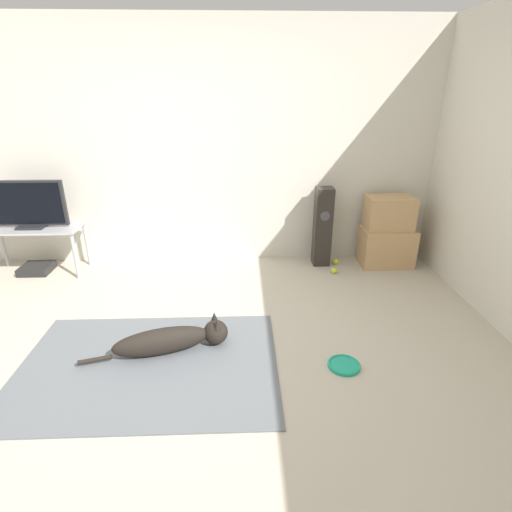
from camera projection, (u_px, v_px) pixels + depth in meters
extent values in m
plane|color=#BCB29E|center=(181.00, 372.00, 2.85)|extent=(12.00, 12.00, 0.00)
cube|color=beige|center=(199.00, 148.00, 4.29)|extent=(8.00, 0.06, 2.55)
cube|color=slate|center=(149.00, 365.00, 2.91)|extent=(1.87, 1.29, 0.01)
ellipsoid|color=black|center=(162.00, 341.00, 2.99)|extent=(0.74, 0.36, 0.21)
sphere|color=black|center=(216.00, 332.00, 3.11)|extent=(0.19, 0.19, 0.19)
cone|color=black|center=(214.00, 317.00, 3.12)|extent=(0.06, 0.06, 0.09)
cone|color=black|center=(217.00, 324.00, 3.03)|extent=(0.06, 0.06, 0.09)
cylinder|color=black|center=(95.00, 360.00, 2.88)|extent=(0.23, 0.10, 0.03)
cylinder|color=#199E7A|center=(344.00, 365.00, 2.90)|extent=(0.24, 0.24, 0.02)
torus|color=#199E7A|center=(344.00, 365.00, 2.89)|extent=(0.24, 0.24, 0.02)
cube|color=tan|center=(386.00, 247.00, 4.51)|extent=(0.57, 0.36, 0.43)
cube|color=tan|center=(389.00, 213.00, 4.36)|extent=(0.50, 0.32, 0.36)
cube|color=#2D2823|center=(322.00, 227.00, 4.44)|extent=(0.19, 0.19, 0.88)
cylinder|color=#4C4C51|center=(325.00, 216.00, 4.29)|extent=(0.10, 0.00, 0.10)
cube|color=#A8A8AD|center=(33.00, 228.00, 4.20)|extent=(0.98, 0.41, 0.02)
cylinder|color=#A8A8AD|center=(75.00, 257.00, 4.15)|extent=(0.04, 0.04, 0.50)
cylinder|color=#A8A8AD|center=(3.00, 246.00, 4.45)|extent=(0.04, 0.04, 0.50)
cylinder|color=#A8A8AD|center=(87.00, 245.00, 4.48)|extent=(0.04, 0.04, 0.50)
cube|color=#232326|center=(32.00, 226.00, 4.19)|extent=(0.27, 0.20, 0.02)
cube|color=#232326|center=(28.00, 203.00, 4.10)|extent=(0.77, 0.04, 0.47)
cube|color=black|center=(27.00, 204.00, 4.08)|extent=(0.71, 0.01, 0.43)
sphere|color=#C6E033|center=(336.00, 261.00, 4.58)|extent=(0.07, 0.07, 0.07)
sphere|color=#C6E033|center=(334.00, 271.00, 4.35)|extent=(0.07, 0.07, 0.07)
cube|color=black|center=(37.00, 269.00, 4.38)|extent=(0.31, 0.30, 0.08)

